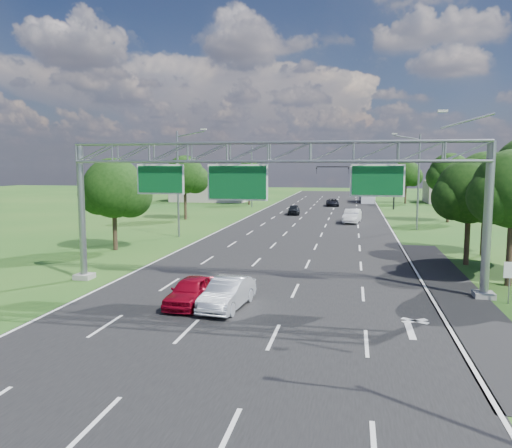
% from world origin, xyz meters
% --- Properties ---
extents(ground, '(220.00, 220.00, 0.00)m').
position_xyz_m(ground, '(0.00, 30.00, 0.00)').
color(ground, '#1A4C16').
rests_on(ground, ground).
extents(road, '(18.00, 180.00, 0.02)m').
position_xyz_m(road, '(0.00, 30.00, 0.00)').
color(road, black).
rests_on(road, ground).
extents(road_flare, '(3.00, 30.00, 0.02)m').
position_xyz_m(road_flare, '(10.20, 14.00, 0.00)').
color(road_flare, black).
rests_on(road_flare, ground).
extents(sign_gantry, '(23.50, 1.00, 9.56)m').
position_xyz_m(sign_gantry, '(0.33, 12.00, 6.89)').
color(sign_gantry, gray).
rests_on(sign_gantry, ground).
extents(regulatory_sign, '(0.60, 0.08, 2.10)m').
position_xyz_m(regulatory_sign, '(12.40, 10.98, 1.51)').
color(regulatory_sign, gray).
rests_on(regulatory_sign, ground).
extents(traffic_signal, '(12.21, 0.24, 7.00)m').
position_xyz_m(traffic_signal, '(7.48, 65.00, 5.17)').
color(traffic_signal, black).
rests_on(traffic_signal, ground).
extents(streetlight_l_near, '(2.97, 0.22, 10.16)m').
position_xyz_m(streetlight_l_near, '(-11.30, 30.00, 5.58)').
color(streetlight_l_near, gray).
rests_on(streetlight_l_near, ground).
extents(streetlight_l_far, '(2.97, 0.22, 10.16)m').
position_xyz_m(streetlight_l_far, '(-11.30, 65.00, 5.58)').
color(streetlight_l_far, gray).
rests_on(streetlight_l_far, ground).
extents(streetlight_r_mid, '(2.97, 0.22, 10.16)m').
position_xyz_m(streetlight_r_mid, '(11.30, 40.00, 5.58)').
color(streetlight_r_mid, gray).
rests_on(streetlight_r_mid, ground).
extents(tree_verge_la, '(5.76, 4.80, 7.40)m').
position_xyz_m(tree_verge_la, '(-13.92, 22.04, 4.76)').
color(tree_verge_la, '#2D2116').
rests_on(tree_verge_la, ground).
extents(tree_verge_lb, '(5.76, 4.80, 8.06)m').
position_xyz_m(tree_verge_lb, '(-15.92, 45.04, 5.41)').
color(tree_verge_lb, '#2D2116').
rests_on(tree_verge_lb, ground).
extents(tree_verge_lc, '(5.76, 4.80, 7.62)m').
position_xyz_m(tree_verge_lc, '(-12.92, 70.04, 4.98)').
color(tree_verge_lc, '#2D2116').
rests_on(tree_verge_lc, ground).
extents(tree_verge_rd, '(5.76, 4.80, 8.28)m').
position_xyz_m(tree_verge_rd, '(16.08, 48.04, 5.63)').
color(tree_verge_rd, '#2D2116').
rests_on(tree_verge_rd, ground).
extents(tree_verge_re, '(5.76, 4.80, 7.84)m').
position_xyz_m(tree_verge_re, '(14.08, 78.04, 5.20)').
color(tree_verge_re, '#2D2116').
rests_on(tree_verge_re, ground).
extents(building_left, '(14.00, 10.00, 5.00)m').
position_xyz_m(building_left, '(-22.00, 78.00, 2.50)').
color(building_left, '#AC9E90').
rests_on(building_left, ground).
extents(building_right, '(12.00, 9.00, 4.00)m').
position_xyz_m(building_right, '(24.00, 82.00, 2.00)').
color(building_right, '#AC9E90').
rests_on(building_right, ground).
extents(red_coupe, '(1.88, 4.20, 1.40)m').
position_xyz_m(red_coupe, '(-2.86, 7.74, 0.70)').
color(red_coupe, maroon).
rests_on(red_coupe, ground).
extents(silver_sedan, '(2.00, 4.53, 1.44)m').
position_xyz_m(silver_sedan, '(-1.00, 7.62, 0.72)').
color(silver_sedan, silver).
rests_on(silver_sedan, ground).
extents(car_queue_b, '(2.37, 4.55, 1.22)m').
position_xyz_m(car_queue_b, '(1.41, 69.69, 0.61)').
color(car_queue_b, black).
rests_on(car_queue_b, ground).
extents(car_queue_c, '(1.96, 4.14, 1.37)m').
position_xyz_m(car_queue_c, '(-3.26, 53.78, 0.68)').
color(car_queue_c, black).
rests_on(car_queue_c, ground).
extents(car_queue_d, '(2.28, 5.10, 1.62)m').
position_xyz_m(car_queue_d, '(4.71, 45.20, 0.81)').
color(car_queue_d, silver).
rests_on(car_queue_d, ground).
extents(box_truck, '(2.88, 8.72, 3.25)m').
position_xyz_m(box_truck, '(7.33, 80.28, 1.56)').
color(box_truck, white).
rests_on(box_truck, ground).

